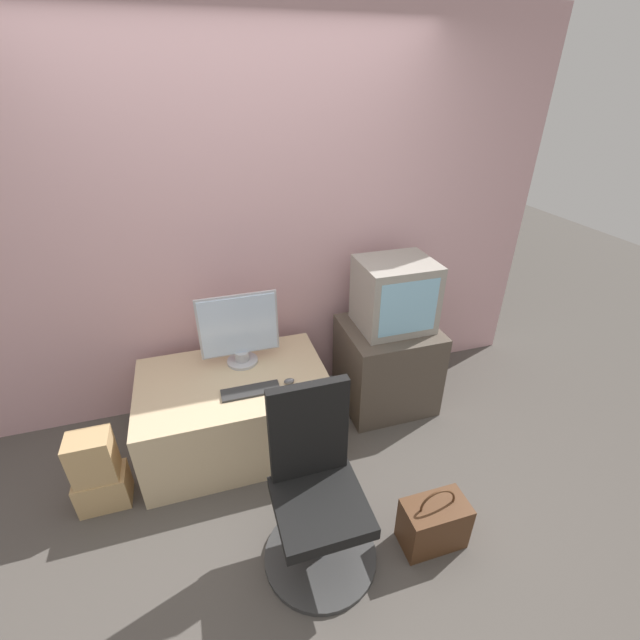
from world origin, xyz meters
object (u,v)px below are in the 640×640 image
at_px(keyboard, 251,391).
at_px(main_monitor, 239,331).
at_px(crt_tv, 395,294).
at_px(handbag, 434,523).
at_px(office_chair, 317,499).
at_px(cardboard_box_lower, 104,488).
at_px(mouse, 289,381).

bearing_deg(keyboard, main_monitor, 90.44).
relative_size(crt_tv, handbag, 1.24).
bearing_deg(keyboard, office_chair, -74.95).
xyz_separation_m(crt_tv, office_chair, (-0.86, -1.02, -0.51)).
distance_m(keyboard, crt_tv, 1.16).
xyz_separation_m(office_chair, cardboard_box_lower, (-1.10, 0.63, -0.27)).
xyz_separation_m(keyboard, crt_tv, (1.06, 0.29, 0.36)).
height_order(mouse, crt_tv, crt_tv).
distance_m(main_monitor, keyboard, 0.40).
distance_m(office_chair, handbag, 0.65).
distance_m(mouse, office_chair, 0.76).
height_order(cardboard_box_lower, handbag, handbag).
height_order(mouse, cardboard_box_lower, mouse).
relative_size(keyboard, handbag, 0.89).
bearing_deg(mouse, crt_tv, 18.85).
distance_m(mouse, handbag, 1.12).
height_order(office_chair, cardboard_box_lower, office_chair).
bearing_deg(handbag, office_chair, 166.08).
height_order(keyboard, cardboard_box_lower, keyboard).
relative_size(office_chair, handbag, 2.49).
bearing_deg(mouse, keyboard, -177.29).
bearing_deg(main_monitor, crt_tv, -1.94).
bearing_deg(mouse, office_chair, -93.40).
relative_size(office_chair, cardboard_box_lower, 3.57).
height_order(keyboard, office_chair, office_chair).
height_order(crt_tv, cardboard_box_lower, crt_tv).
bearing_deg(mouse, main_monitor, 127.67).
bearing_deg(cardboard_box_lower, crt_tv, 11.30).
distance_m(mouse, cardboard_box_lower, 1.23).
xyz_separation_m(cardboard_box_lower, handbag, (1.69, -0.78, 0.04)).
bearing_deg(keyboard, handbag, -48.03).
xyz_separation_m(main_monitor, keyboard, (0.00, -0.33, -0.24)).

